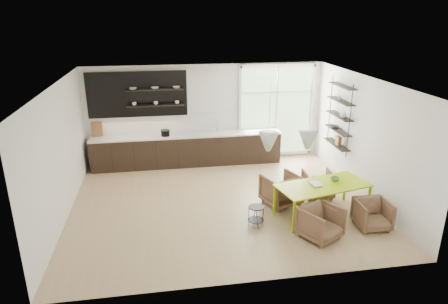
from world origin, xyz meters
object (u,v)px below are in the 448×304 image
armchair_back_right (318,184)px  dining_table (323,187)px  armchair_front_left (320,223)px  armchair_back_left (281,190)px  wire_stool (256,213)px  armchair_front_right (372,214)px

armchair_back_right → dining_table: bearing=76.4°
armchair_front_left → armchair_back_left: bearing=72.3°
armchair_back_right → wire_stool: bearing=36.1°
wire_stool → armchair_back_right: bearing=32.2°
armchair_back_left → armchair_front_left: armchair_back_left is taller
dining_table → armchair_back_left: bearing=124.3°
armchair_back_right → wire_stool: size_ratio=1.59×
wire_stool → dining_table: bearing=7.8°
armchair_back_left → armchair_front_right: bearing=119.4°
armchair_front_left → armchair_front_right: size_ratio=1.08×
armchair_back_left → wire_stool: 1.21m
armchair_front_left → armchair_front_right: bearing=-20.6°
armchair_back_right → armchair_front_left: 1.98m
armchair_front_left → armchair_front_right: 1.25m
armchair_back_right → armchair_front_right: 1.74m
dining_table → armchair_front_right: (0.84, -0.70, -0.38)m
armchair_front_right → wire_stool: armchair_front_right is taller
armchair_back_right → wire_stool: 2.19m
armchair_back_right → armchair_front_left: (-0.69, -1.85, 0.02)m
armchair_back_right → armchair_front_right: (0.54, -1.66, -0.01)m
armchair_front_right → wire_stool: bearing=169.8°
armchair_back_left → dining_table: bearing=117.9°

